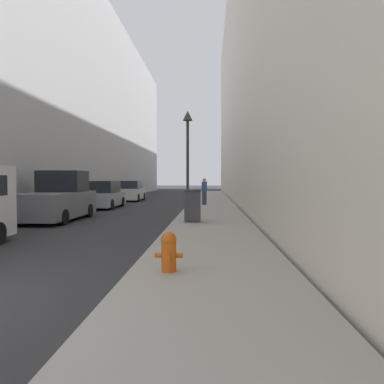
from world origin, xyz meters
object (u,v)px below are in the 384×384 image
lamppost (188,143)px  parked_sedan_near (104,196)px  pickup_truck (57,200)px  parked_sedan_far (131,192)px  trash_bin (193,205)px  pedestrian_on_sidewalk (204,191)px  fire_hydrant (169,251)px

lamppost → parked_sedan_near: bearing=145.5°
pickup_truck → parked_sedan_far: pickup_truck is taller
trash_bin → pedestrian_on_sidewalk: (0.31, 9.94, 0.23)m
trash_bin → pickup_truck: 6.35m
pickup_truck → parked_sedan_near: (0.09, 7.05, -0.14)m
trash_bin → parked_sedan_far: (-6.03, 16.51, -0.03)m
fire_hydrant → pedestrian_on_sidewalk: bearing=88.8°
lamppost → pickup_truck: lamppost is taller
pedestrian_on_sidewalk → pickup_truck: bearing=-127.7°
pickup_truck → parked_sedan_far: (0.11, 14.92, -0.14)m
parked_sedan_near → parked_sedan_far: bearing=89.8°
trash_bin → lamppost: size_ratio=0.24×
trash_bin → parked_sedan_far: size_ratio=0.28×
fire_hydrant → pickup_truck: bearing=122.4°
fire_hydrant → pickup_truck: size_ratio=0.15×
trash_bin → parked_sedan_far: 17.58m
fire_hydrant → parked_sedan_far: size_ratio=0.16×
parked_sedan_near → pedestrian_on_sidewalk: size_ratio=2.66×
trash_bin → pickup_truck: pickup_truck is taller
pickup_truck → parked_sedan_far: size_ratio=1.13×
lamppost → pedestrian_on_sidewalk: (0.80, 5.11, -2.70)m
lamppost → parked_sedan_far: lamppost is taller
lamppost → fire_hydrant: bearing=-88.1°
trash_bin → pedestrian_on_sidewalk: 9.94m
pickup_truck → pedestrian_on_sidewalk: bearing=52.3°
pickup_truck → pedestrian_on_sidewalk: size_ratio=2.88×
fire_hydrant → trash_bin: trash_bin is taller
lamppost → pickup_truck: 7.09m
fire_hydrant → lamppost: 13.20m
fire_hydrant → trash_bin: bearing=89.5°
fire_hydrant → parked_sedan_far: parked_sedan_far is taller
pedestrian_on_sidewalk → lamppost: bearing=-98.9°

